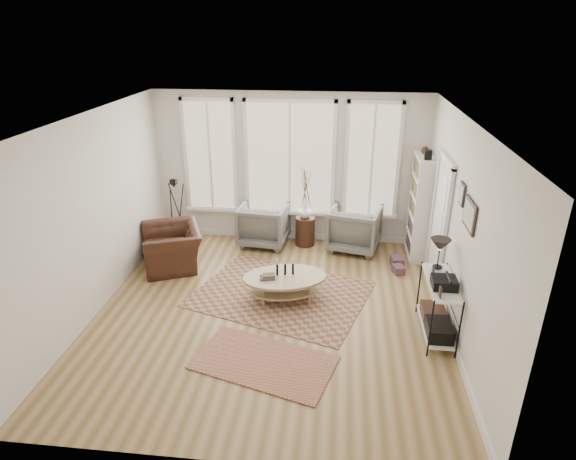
# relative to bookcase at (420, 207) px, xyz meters

# --- Properties ---
(room) EXTENTS (5.50, 5.54, 2.90)m
(room) POSITION_rel_bookcase_xyz_m (-2.42, -2.20, 0.47)
(room) COLOR #A28254
(room) RESTS_ON ground
(bay_window) EXTENTS (4.14, 0.12, 2.24)m
(bay_window) POSITION_rel_bookcase_xyz_m (-2.44, 0.49, 0.65)
(bay_window) COLOR tan
(bay_window) RESTS_ON ground
(door) EXTENTS (0.09, 1.06, 2.22)m
(door) POSITION_rel_bookcase_xyz_m (0.13, -1.08, 0.17)
(door) COLOR silver
(door) RESTS_ON ground
(bookcase) EXTENTS (0.31, 0.85, 2.06)m
(bookcase) POSITION_rel_bookcase_xyz_m (0.00, 0.00, 0.00)
(bookcase) COLOR white
(bookcase) RESTS_ON ground
(low_shelf) EXTENTS (0.38, 1.08, 1.30)m
(low_shelf) POSITION_rel_bookcase_xyz_m (-0.06, -2.52, -0.44)
(low_shelf) COLOR white
(low_shelf) RESTS_ON ground
(wall_art) EXTENTS (0.04, 0.88, 0.44)m
(wall_art) POSITION_rel_bookcase_xyz_m (0.14, -2.49, 0.92)
(wall_art) COLOR black
(wall_art) RESTS_ON ground
(rug_main) EXTENTS (3.10, 2.67, 0.01)m
(rug_main) POSITION_rel_bookcase_xyz_m (-2.34, -1.72, -0.95)
(rug_main) COLOR brown
(rug_main) RESTS_ON ground
(rug_runner) EXTENTS (1.98, 1.45, 0.01)m
(rug_runner) POSITION_rel_bookcase_xyz_m (-2.35, -3.43, -0.94)
(rug_runner) COLOR maroon
(rug_runner) RESTS_ON ground
(coffee_table) EXTENTS (1.46, 1.11, 0.60)m
(coffee_table) POSITION_rel_bookcase_xyz_m (-2.27, -1.85, -0.63)
(coffee_table) COLOR tan
(coffee_table) RESTS_ON ground
(armchair_left) EXTENTS (0.99, 1.01, 0.83)m
(armchair_left) POSITION_rel_bookcase_xyz_m (-2.90, 0.18, -0.54)
(armchair_left) COLOR slate
(armchair_left) RESTS_ON ground
(armchair_right) EXTENTS (1.10, 1.12, 0.85)m
(armchair_right) POSITION_rel_bookcase_xyz_m (-1.15, 0.13, -0.53)
(armchair_right) COLOR slate
(armchair_right) RESTS_ON ground
(side_table) EXTENTS (0.38, 0.38, 1.60)m
(side_table) POSITION_rel_bookcase_xyz_m (-2.10, 0.22, -0.19)
(side_table) COLOR #3A1E13
(side_table) RESTS_ON ground
(vase) EXTENTS (0.26, 0.26, 0.26)m
(vase) POSITION_rel_bookcase_xyz_m (-2.11, 0.22, -0.26)
(vase) COLOR silver
(vase) RESTS_ON side_table
(accent_chair) EXTENTS (1.41, 1.34, 0.72)m
(accent_chair) POSITION_rel_bookcase_xyz_m (-4.39, -0.93, -0.59)
(accent_chair) COLOR #3A1E13
(accent_chair) RESTS_ON ground
(tripod_camera) EXTENTS (0.45, 0.45, 1.29)m
(tripod_camera) POSITION_rel_bookcase_xyz_m (-4.62, 0.09, -0.36)
(tripod_camera) COLOR black
(tripod_camera) RESTS_ON ground
(book_stack_near) EXTENTS (0.24, 0.29, 0.17)m
(book_stack_near) POSITION_rel_bookcase_xyz_m (-0.39, -0.50, -0.87)
(book_stack_near) COLOR brown
(book_stack_near) RESTS_ON ground
(book_stack_far) EXTENTS (0.23, 0.26, 0.14)m
(book_stack_far) POSITION_rel_bookcase_xyz_m (-0.39, -0.78, -0.89)
(book_stack_far) COLOR brown
(book_stack_far) RESTS_ON ground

